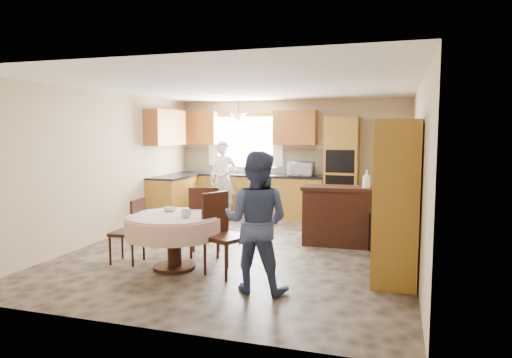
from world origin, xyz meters
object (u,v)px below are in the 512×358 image
Objects in this scene: oven_tower at (342,170)px; person_sink at (223,180)px; cupboard at (396,201)px; chair_right at (222,229)px; person_dining at (256,222)px; sideboard at (341,218)px; dining_table at (174,227)px; chair_back at (205,218)px; chair_left at (132,228)px.

oven_tower is 2.47m from person_sink.
cupboard is 1.87× the size of chair_right.
person_dining is at bearing -95.76° from oven_tower.
chair_right is 0.65× the size of person_dining.
cupboard reaches higher than sideboard.
oven_tower is 1.69× the size of sideboard.
person_dining is (-0.44, -4.41, -0.25)m from oven_tower.
person_sink is at bearing 138.36° from cupboard.
cupboard is (1.07, -3.50, -0.07)m from oven_tower.
person_sink is at bearing -62.46° from person_dining.
person_sink is at bearing 100.89° from dining_table.
sideboard is 2.23m from chair_back.
sideboard is 0.78× the size of person_dining.
oven_tower reaches higher than chair_right.
person_sink is (-0.83, 2.86, 0.25)m from chair_back.
chair_right is (-1.29, -1.95, 0.13)m from sideboard.
cupboard is at bearing -73.00° from oven_tower.
oven_tower is at bearing 142.98° from chair_left.
sideboard is 1.39× the size of chair_left.
dining_table is at bearing -171.61° from cupboard.
sideboard is 2.34m from chair_right.
sideboard is 2.77m from dining_table.
person_dining is at bearing -63.93° from person_sink.
person_dining is (1.99, -0.55, 0.31)m from chair_left.
person_sink reaches higher than dining_table.
sideboard is at bearing 118.87° from cupboard.
chair_left is 2.09m from person_dining.
oven_tower is 3.66m from chair_back.
cupboard is at bearing -41.83° from person_sink.
person_dining is at bearing -107.33° from sideboard.
sideboard is at bearing -104.48° from person_dining.
cupboard is at bearing 154.84° from chair_back.
cupboard reaches higher than person_dining.
chair_left is 0.86× the size of chair_right.
sideboard is 2.54m from person_dining.
person_sink is (-0.68, 3.53, 0.26)m from dining_table.
person_dining reaches higher than chair_right.
person_sink is (0.01, 3.47, 0.32)m from chair_left.
dining_table is at bearing -114.07° from oven_tower.
chair_right is (1.38, -0.08, 0.08)m from chair_left.
person_dining is (-1.51, -0.91, -0.18)m from cupboard.
oven_tower reaches higher than chair_back.
oven_tower is 1.66× the size of dining_table.
cupboard is at bearing 8.39° from dining_table.
cupboard is 1.22× the size of person_dining.
chair_left is at bearing 15.95° from chair_back.
person_sink reaches higher than chair_back.
dining_table is 1.41m from person_dining.
chair_right is at bearing -69.04° from person_sink.
chair_left is (-3.51, -0.36, -0.49)m from cupboard.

